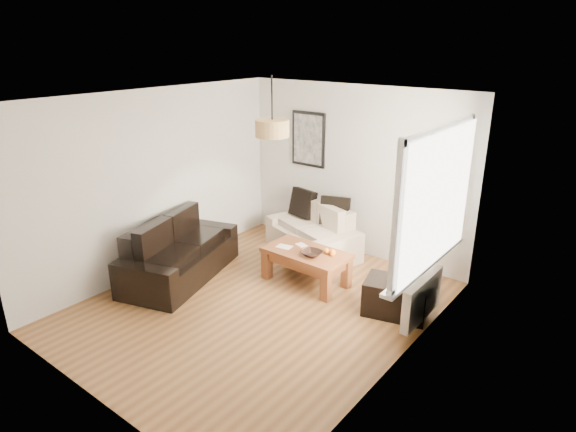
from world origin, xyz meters
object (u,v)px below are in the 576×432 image
Objects in this scene: coffee_table at (306,267)px; ottoman at (396,298)px; loveseat_cream at (313,230)px; sofa_leather at (179,250)px.

coffee_table reaches higher than ottoman.
loveseat_cream reaches higher than ottoman.
coffee_table is (1.52, 0.95, -0.16)m from sofa_leather.
loveseat_cream is 2.10m from sofa_leather.
ottoman is at bearing -88.77° from sofa_leather.
sofa_leather reaches higher than coffee_table.
loveseat_cream is 1.99× the size of ottoman.
sofa_leather is at bearing -161.53° from ottoman.
coffee_table is (0.51, -0.89, -0.14)m from loveseat_cream.
loveseat_cream is 1.04m from coffee_table.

